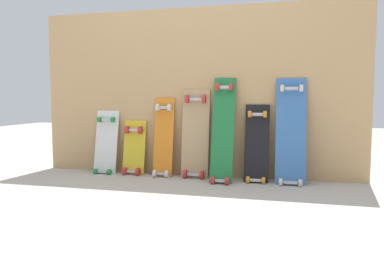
{
  "coord_description": "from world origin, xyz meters",
  "views": [
    {
      "loc": [
        0.68,
        -2.99,
        0.68
      ],
      "look_at": [
        0.0,
        -0.07,
        0.43
      ],
      "focal_mm": 32.99,
      "sensor_mm": 36.0,
      "label": 1
    }
  ],
  "objects": [
    {
      "name": "skateboard_blue",
      "position": [
        0.82,
        -0.06,
        0.39
      ],
      "size": [
        0.24,
        0.25,
        0.92
      ],
      "color": "#386BAD",
      "rests_on": "ground"
    },
    {
      "name": "skateboard_black",
      "position": [
        0.55,
        -0.05,
        0.28
      ],
      "size": [
        0.2,
        0.23,
        0.71
      ],
      "color": "black",
      "rests_on": "ground"
    },
    {
      "name": "skateboard_green",
      "position": [
        0.27,
        -0.1,
        0.4
      ],
      "size": [
        0.18,
        0.33,
        0.93
      ],
      "color": "#1E7238",
      "rests_on": "ground"
    },
    {
      "name": "skateboard_natural",
      "position": [
        0.02,
        -0.02,
        0.35
      ],
      "size": [
        0.24,
        0.18,
        0.83
      ],
      "color": "tan",
      "rests_on": "ground"
    },
    {
      "name": "ground_plane",
      "position": [
        0.0,
        0.0,
        0.0
      ],
      "size": [
        12.0,
        12.0,
        0.0
      ],
      "primitive_type": "plane",
      "color": "#B2AAA0"
    },
    {
      "name": "skateboard_white",
      "position": [
        -0.83,
        -0.03,
        0.25
      ],
      "size": [
        0.22,
        0.18,
        0.65
      ],
      "color": "silver",
      "rests_on": "ground"
    },
    {
      "name": "plywood_wall_panel",
      "position": [
        0.0,
        0.07,
        0.74
      ],
      "size": [
        2.88,
        0.04,
        1.47
      ],
      "primitive_type": "cube",
      "color": "tan",
      "rests_on": "ground"
    },
    {
      "name": "skateboard_orange",
      "position": [
        -0.27,
        -0.03,
        0.31
      ],
      "size": [
        0.17,
        0.19,
        0.75
      ],
      "color": "orange",
      "rests_on": "ground"
    },
    {
      "name": "skateboard_yellow",
      "position": [
        -0.56,
        -0.02,
        0.21
      ],
      "size": [
        0.21,
        0.17,
        0.55
      ],
      "color": "gold",
      "rests_on": "ground"
    }
  ]
}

